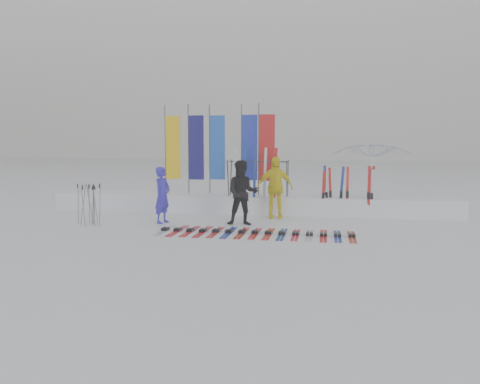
% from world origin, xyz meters
% --- Properties ---
extents(ground, '(120.00, 120.00, 0.00)m').
position_xyz_m(ground, '(0.00, 0.00, 0.00)').
color(ground, white).
rests_on(ground, ground).
extents(snow_bank, '(14.00, 1.60, 0.60)m').
position_xyz_m(snow_bank, '(0.00, 4.60, 0.30)').
color(snow_bank, white).
rests_on(snow_bank, ground).
extents(person_blue, '(0.56, 0.70, 1.70)m').
position_xyz_m(person_blue, '(-2.20, 1.75, 0.85)').
color(person_blue, '#2B20BF').
rests_on(person_blue, ground).
extents(person_black, '(1.02, 0.84, 1.90)m').
position_xyz_m(person_black, '(0.24, 1.81, 0.95)').
color(person_black, black).
rests_on(person_black, ground).
extents(person_yellow, '(1.24, 0.72, 1.98)m').
position_xyz_m(person_yellow, '(1.02, 3.35, 0.99)').
color(person_yellow, yellow).
rests_on(person_yellow, ground).
extents(tent_canopy, '(2.97, 3.02, 2.51)m').
position_xyz_m(tent_canopy, '(4.21, 5.44, 1.25)').
color(tent_canopy, white).
rests_on(tent_canopy, ground).
extents(ski_row, '(5.17, 1.67, 0.07)m').
position_xyz_m(ski_row, '(0.79, 0.54, 0.04)').
color(ski_row, '#BABCC2').
rests_on(ski_row, ground).
extents(pole_cluster, '(0.78, 0.72, 1.25)m').
position_xyz_m(pole_cluster, '(-4.17, 1.02, 0.61)').
color(pole_cluster, '#595B60').
rests_on(pole_cluster, ground).
extents(feather_flags, '(4.08, 0.31, 3.20)m').
position_xyz_m(feather_flags, '(-1.14, 4.80, 2.24)').
color(feather_flags, '#383A3F').
rests_on(feather_flags, ground).
extents(ski_rack, '(2.04, 0.80, 1.23)m').
position_xyz_m(ski_rack, '(0.36, 4.20, 1.38)').
color(ski_rack, '#383A3F').
rests_on(ski_rack, ground).
extents(upright_skis, '(1.70, 0.86, 1.67)m').
position_xyz_m(upright_skis, '(3.47, 4.19, 0.80)').
color(upright_skis, silver).
rests_on(upright_skis, ground).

